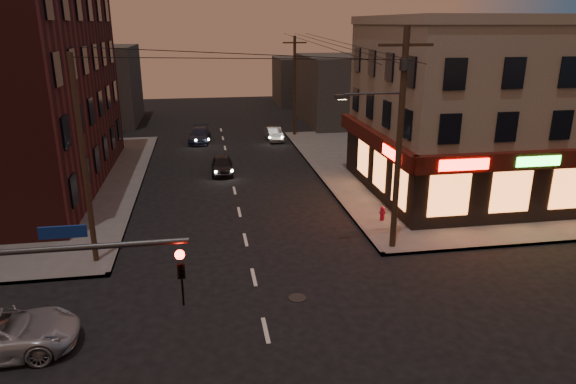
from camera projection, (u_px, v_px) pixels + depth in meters
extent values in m
plane|color=black|center=(266.00, 330.00, 17.93)|extent=(120.00, 120.00, 0.00)
cube|color=#514F4C|center=(471.00, 165.00, 38.54)|extent=(24.00, 28.00, 0.15)
cube|color=gray|center=(495.00, 110.00, 31.49)|extent=(15.00, 12.00, 10.00)
cube|color=gray|center=(507.00, 20.00, 29.85)|extent=(15.20, 12.20, 0.50)
cube|color=black|center=(549.00, 191.00, 26.95)|extent=(15.12, 0.25, 3.40)
cube|color=black|center=(376.00, 167.00, 31.35)|extent=(0.25, 12.12, 3.40)
cube|color=#42110A|center=(558.00, 159.00, 26.10)|extent=(15.60, 0.50, 0.90)
cube|color=#42110A|center=(373.00, 138.00, 30.74)|extent=(0.50, 12.60, 0.90)
cube|color=#FF140C|center=(464.00, 165.00, 25.02)|extent=(2.60, 0.06, 0.55)
cube|color=#26FF3F|center=(539.00, 161.00, 25.65)|extent=(2.40, 0.06, 0.50)
cube|color=#FF140C|center=(391.00, 154.00, 27.13)|extent=(0.06, 2.60, 0.55)
cube|color=orange|center=(541.00, 190.00, 26.68)|extent=(12.40, 0.08, 2.20)
cube|color=orange|center=(379.00, 170.00, 30.36)|extent=(0.08, 8.40, 2.20)
cube|color=#3F3D3A|center=(351.00, 90.00, 54.64)|extent=(10.00, 12.00, 7.00)
cube|color=#3F3D3A|center=(93.00, 85.00, 53.97)|extent=(9.00, 10.00, 8.00)
cube|color=#3F3D3A|center=(306.00, 81.00, 67.59)|extent=(8.00, 8.00, 6.00)
cylinder|color=#382619|center=(399.00, 143.00, 22.83)|extent=(0.28, 0.28, 10.00)
cube|color=#382619|center=(406.00, 45.00, 21.51)|extent=(2.40, 0.12, 0.12)
cylinder|color=#333538|center=(405.00, 64.00, 21.76)|extent=(0.44, 0.44, 0.50)
cylinder|color=#333538|center=(374.00, 94.00, 21.93)|extent=(2.60, 0.10, 0.10)
cube|color=#333538|center=(342.00, 97.00, 21.74)|extent=(0.60, 0.25, 0.18)
cube|color=#FFD88C|center=(342.00, 99.00, 21.77)|extent=(0.35, 0.15, 0.04)
cylinder|color=#382619|center=(295.00, 86.00, 47.52)|extent=(0.26, 0.26, 9.00)
cylinder|color=#382619|center=(84.00, 163.00, 21.49)|extent=(0.24, 0.24, 9.00)
cylinder|color=#333538|center=(76.00, 248.00, 10.12)|extent=(4.40, 0.12, 0.12)
imported|color=black|center=(181.00, 263.00, 10.59)|extent=(0.16, 0.20, 1.00)
sphere|color=#FF0C05|center=(180.00, 255.00, 10.40)|extent=(0.20, 0.20, 0.20)
cube|color=navy|center=(63.00, 232.00, 9.98)|extent=(0.90, 0.05, 0.25)
imported|color=black|center=(222.00, 165.00, 36.50)|extent=(1.59, 3.73, 1.26)
imported|color=slate|center=(274.00, 134.00, 46.87)|extent=(1.45, 3.66, 1.19)
imported|color=#1B2237|center=(200.00, 135.00, 46.15)|extent=(2.18, 4.47, 1.25)
cylinder|color=maroon|center=(382.00, 215.00, 27.45)|extent=(0.28, 0.28, 0.63)
sphere|color=maroon|center=(383.00, 209.00, 27.34)|extent=(0.25, 0.25, 0.25)
cylinder|color=maroon|center=(382.00, 213.00, 27.41)|extent=(0.36, 0.21, 0.13)
cylinder|color=maroon|center=(382.00, 213.00, 27.41)|extent=(0.21, 0.36, 0.13)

